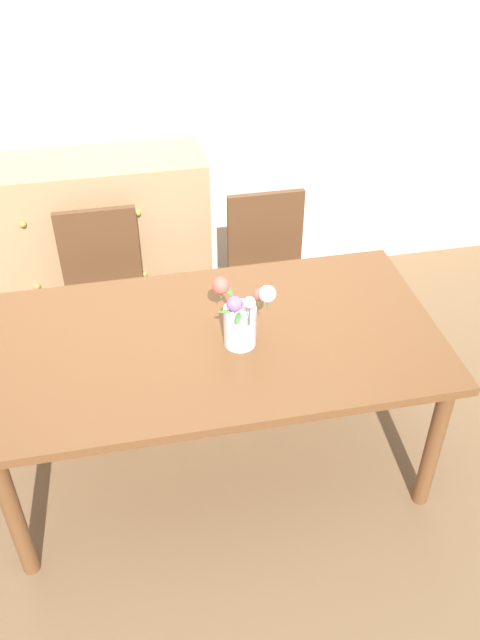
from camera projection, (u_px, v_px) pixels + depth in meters
ground_plane at (218, 457)px, 3.24m from camera, size 12.00×12.00×0.00m
back_wall at (161, 63)px, 3.61m from camera, size 7.00×0.10×2.80m
dining_table at (214, 352)px, 2.82m from camera, size 1.89×1.01×0.76m
chair_left at (104, 283)px, 3.50m from camera, size 0.42×0.42×0.90m
chair_right at (269, 265)px, 3.64m from camera, size 0.42×0.42×0.90m
dresser at (87, 241)px, 3.87m from camera, size 1.40×0.47×1.00m
flower_vase at (241, 317)px, 2.67m from camera, size 0.24×0.26×0.30m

